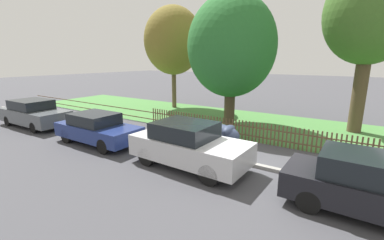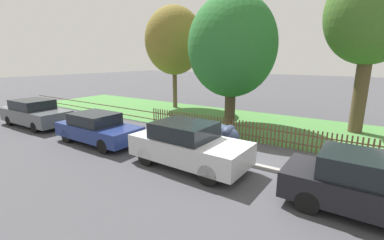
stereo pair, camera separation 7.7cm
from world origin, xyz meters
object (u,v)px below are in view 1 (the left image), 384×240
(parked_car_red_compact, at_px, (368,185))
(tree_mid_park, at_px, (371,14))
(parked_car_navy_estate, at_px, (189,145))
(tree_behind_motorcycle, at_px, (231,47))
(parked_car_silver_hatchback, at_px, (34,113))
(tree_nearest_kerb, at_px, (173,41))
(covered_motorcycle, at_px, (221,134))
(parked_car_black_saloon, at_px, (97,128))

(parked_car_red_compact, xyz_separation_m, tree_mid_park, (-0.51, 8.42, 5.01))
(parked_car_navy_estate, relative_size, tree_behind_motorcycle, 0.59)
(parked_car_red_compact, relative_size, tree_mid_park, 0.47)
(tree_behind_motorcycle, bearing_deg, parked_car_red_compact, -43.54)
(parked_car_silver_hatchback, distance_m, tree_nearest_kerb, 10.42)
(parked_car_silver_hatchback, height_order, covered_motorcycle, parked_car_silver_hatchback)
(tree_nearest_kerb, distance_m, tree_behind_motorcycle, 6.47)
(tree_nearest_kerb, bearing_deg, covered_motorcycle, -41.54)
(parked_car_navy_estate, height_order, tree_mid_park, tree_mid_park)
(parked_car_silver_hatchback, relative_size, covered_motorcycle, 2.33)
(covered_motorcycle, height_order, tree_behind_motorcycle, tree_behind_motorcycle)
(parked_car_silver_hatchback, bearing_deg, parked_car_black_saloon, -1.54)
(parked_car_navy_estate, bearing_deg, tree_nearest_kerb, 131.37)
(parked_car_black_saloon, bearing_deg, tree_nearest_kerb, 105.50)
(parked_car_navy_estate, bearing_deg, parked_car_black_saloon, -176.84)
(tree_nearest_kerb, bearing_deg, tree_mid_park, -2.03)
(tree_behind_motorcycle, bearing_deg, parked_car_silver_hatchback, -143.95)
(parked_car_navy_estate, relative_size, parked_car_red_compact, 1.09)
(tree_nearest_kerb, height_order, tree_behind_motorcycle, tree_nearest_kerb)
(covered_motorcycle, bearing_deg, parked_car_red_compact, -25.47)
(parked_car_black_saloon, relative_size, tree_nearest_kerb, 0.54)
(parked_car_silver_hatchback, height_order, tree_mid_park, tree_mid_park)
(covered_motorcycle, bearing_deg, parked_car_navy_estate, -95.52)
(parked_car_silver_hatchback, height_order, parked_car_navy_estate, parked_car_navy_estate)
(covered_motorcycle, xyz_separation_m, tree_nearest_kerb, (-7.53, 6.67, 4.37))
(parked_car_navy_estate, height_order, tree_behind_motorcycle, tree_behind_motorcycle)
(parked_car_navy_estate, relative_size, tree_mid_park, 0.51)
(covered_motorcycle, distance_m, tree_mid_park, 9.25)
(parked_car_navy_estate, height_order, covered_motorcycle, parked_car_navy_estate)
(parked_car_black_saloon, bearing_deg, covered_motorcycle, 24.72)
(parked_car_silver_hatchback, distance_m, covered_motorcycle, 10.79)
(parked_car_silver_hatchback, relative_size, tree_mid_park, 0.55)
(covered_motorcycle, bearing_deg, parked_car_silver_hatchback, -169.72)
(parked_car_silver_hatchback, height_order, parked_car_black_saloon, parked_car_silver_hatchback)
(tree_behind_motorcycle, relative_size, tree_mid_park, 0.87)
(parked_car_navy_estate, bearing_deg, tree_behind_motorcycle, 104.53)
(parked_car_black_saloon, relative_size, parked_car_red_compact, 1.06)
(parked_car_red_compact, bearing_deg, tree_nearest_kerb, 145.45)
(parked_car_black_saloon, height_order, covered_motorcycle, parked_car_black_saloon)
(parked_car_silver_hatchback, relative_size, tree_behind_motorcycle, 0.63)
(tree_nearest_kerb, height_order, tree_mid_park, tree_mid_park)
(parked_car_silver_hatchback, relative_size, parked_car_red_compact, 1.17)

